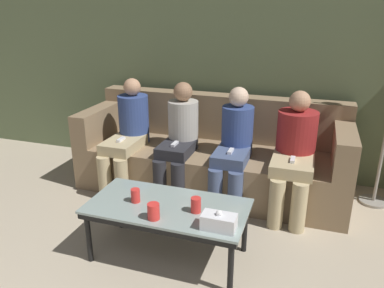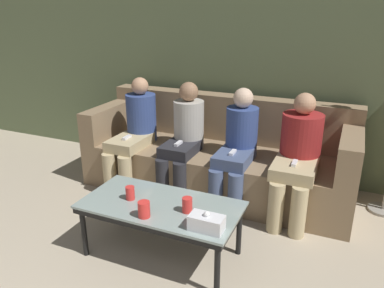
% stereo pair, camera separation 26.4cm
% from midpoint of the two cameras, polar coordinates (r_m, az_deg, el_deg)
% --- Properties ---
extents(wall_back, '(12.00, 0.06, 2.60)m').
position_cam_midpoint_polar(wall_back, '(4.05, 3.47, 13.65)').
color(wall_back, '#60704C').
rests_on(wall_back, ground_plane).
extents(couch, '(2.61, 0.90, 0.90)m').
position_cam_midpoint_polar(couch, '(3.80, 1.11, -1.92)').
color(couch, '#897051').
rests_on(couch, ground_plane).
extents(coffee_table, '(1.15, 0.57, 0.43)m').
position_cam_midpoint_polar(coffee_table, '(2.74, -6.52, -10.04)').
color(coffee_table, '#8C9E99').
rests_on(coffee_table, ground_plane).
extents(cup_near_left, '(0.08, 0.08, 0.11)m').
position_cam_midpoint_polar(cup_near_left, '(2.54, -8.91, -10.18)').
color(cup_near_left, red).
rests_on(cup_near_left, coffee_table).
extents(cup_near_right, '(0.07, 0.07, 0.10)m').
position_cam_midpoint_polar(cup_near_right, '(2.77, -11.35, -7.76)').
color(cup_near_right, red).
rests_on(cup_near_right, coffee_table).
extents(cup_far_center, '(0.07, 0.07, 0.11)m').
position_cam_midpoint_polar(cup_far_center, '(2.59, -2.35, -9.33)').
color(cup_far_center, red).
rests_on(cup_far_center, coffee_table).
extents(tissue_box, '(0.22, 0.12, 0.13)m').
position_cam_midpoint_polar(tissue_box, '(2.41, 0.94, -11.82)').
color(tissue_box, white).
rests_on(tissue_box, coffee_table).
extents(seated_person_left_end, '(0.31, 0.70, 1.10)m').
position_cam_midpoint_polar(seated_person_left_end, '(3.81, -11.66, 1.76)').
color(seated_person_left_end, tan).
rests_on(seated_person_left_end, ground_plane).
extents(seated_person_mid_left, '(0.31, 0.62, 1.09)m').
position_cam_midpoint_polar(seated_person_mid_left, '(3.60, -4.03, 1.01)').
color(seated_person_mid_left, '#28282D').
rests_on(seated_person_mid_left, ground_plane).
extents(seated_person_mid_right, '(0.31, 0.64, 1.08)m').
position_cam_midpoint_polar(seated_person_mid_right, '(3.43, 4.24, -0.08)').
color(seated_person_mid_right, '#47567A').
rests_on(seated_person_mid_right, ground_plane).
extents(seated_person_right_end, '(0.35, 0.71, 1.08)m').
position_cam_midpoint_polar(seated_person_right_end, '(3.36, 13.21, -0.81)').
color(seated_person_right_end, tan).
rests_on(seated_person_right_end, ground_plane).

